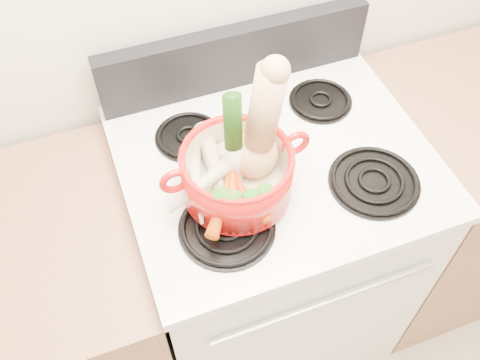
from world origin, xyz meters
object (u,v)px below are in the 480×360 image
object	(u,v)px
dutch_oven	(237,174)
leek	(234,140)
squash	(258,125)
stove_body	(268,253)

from	to	relation	value
dutch_oven	leek	bearing A→B (deg)	86.58
squash	leek	bearing A→B (deg)	166.61
squash	leek	distance (m)	0.06
stove_body	squash	world-z (taller)	squash
leek	squash	bearing A→B (deg)	18.35
leek	stove_body	bearing A→B (deg)	31.19
dutch_oven	squash	size ratio (longest dim) A/B	0.87
squash	leek	xyz separation A→B (m)	(-0.06, -0.01, -0.02)
stove_body	leek	bearing A→B (deg)	-156.60
leek	dutch_oven	bearing A→B (deg)	-83.92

